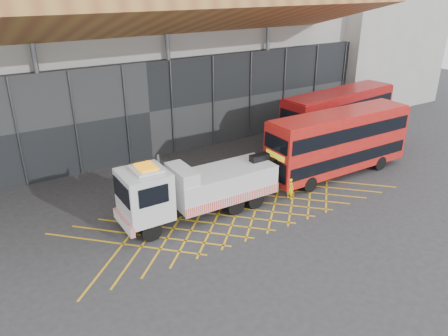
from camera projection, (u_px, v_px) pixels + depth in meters
ground_plane at (196, 221)px, 27.35m from camera, size 120.00×120.00×0.00m
road_markings at (239, 208)px, 28.91m from camera, size 23.16×7.16×0.01m
construction_building at (113, 40)px, 38.99m from camera, size 55.00×23.97×18.00m
east_building at (366, 15)px, 51.43m from camera, size 15.00×12.00×20.00m
recovery_truck at (195, 188)px, 27.25m from camera, size 12.15×2.98×4.25m
bus_towed at (339, 141)px, 32.93m from camera, size 12.18×2.94×4.94m
bus_second at (338, 115)px, 39.01m from camera, size 12.44×4.16×4.97m
worker at (290, 188)px, 29.88m from camera, size 0.50×0.64×1.55m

